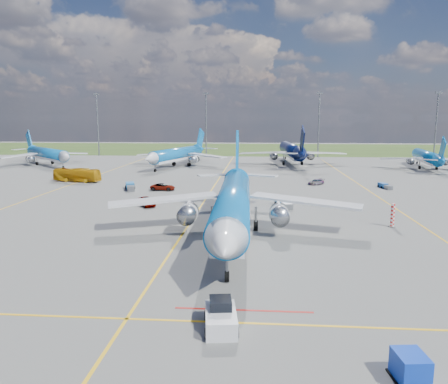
# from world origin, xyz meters

# --- Properties ---
(ground) EXTENTS (400.00, 400.00, 0.00)m
(ground) POSITION_xyz_m (0.00, 0.00, 0.00)
(ground) COLOR #5C5C59
(ground) RESTS_ON ground
(grass_strip) EXTENTS (400.00, 80.00, 0.01)m
(grass_strip) POSITION_xyz_m (0.00, 150.00, 0.00)
(grass_strip) COLOR #2D4719
(grass_strip) RESTS_ON ground
(taxiway_lines) EXTENTS (60.25, 160.00, 0.02)m
(taxiway_lines) POSITION_xyz_m (0.17, 27.70, 0.01)
(taxiway_lines) COLOR yellow
(taxiway_lines) RESTS_ON ground
(floodlight_masts) EXTENTS (202.20, 0.50, 22.70)m
(floodlight_masts) POSITION_xyz_m (10.00, 110.00, 12.56)
(floodlight_masts) COLOR slate
(floodlight_masts) RESTS_ON ground
(warning_post) EXTENTS (0.50, 0.50, 3.00)m
(warning_post) POSITION_xyz_m (26.00, 8.00, 1.50)
(warning_post) COLOR red
(warning_post) RESTS_ON ground
(bg_jet_nw) EXTENTS (45.83, 45.81, 9.63)m
(bg_jet_nw) POSITION_xyz_m (-52.92, 75.80, 0.00)
(bg_jet_nw) COLOR #0C66B2
(bg_jet_nw) RESTS_ON ground
(bg_jet_nnw) EXTENTS (39.11, 45.61, 10.24)m
(bg_jet_nnw) POSITION_xyz_m (-14.03, 74.60, 0.00)
(bg_jet_nnw) COLOR #0C66B2
(bg_jet_nnw) RESTS_ON ground
(bg_jet_n) EXTENTS (36.31, 46.08, 11.52)m
(bg_jet_n) POSITION_xyz_m (18.90, 85.77, 0.00)
(bg_jet_n) COLOR #061039
(bg_jet_n) RESTS_ON ground
(bg_jet_ne) EXTENTS (31.10, 38.18, 9.13)m
(bg_jet_ne) POSITION_xyz_m (55.09, 76.20, 0.00)
(bg_jet_ne) COLOR #0C66B2
(bg_jet_ne) RESTS_ON ground
(main_airliner) EXTENTS (34.32, 44.48, 11.45)m
(main_airliner) POSITION_xyz_m (6.06, 2.06, 0.00)
(main_airliner) COLOR #0C66B2
(main_airliner) RESTS_ON ground
(pushback_tug) EXTENTS (2.48, 5.48, 1.82)m
(pushback_tug) POSITION_xyz_m (6.58, -20.72, 0.74)
(pushback_tug) COLOR silver
(pushback_tug) RESTS_ON ground
(uld_container) EXTENTS (1.73, 2.07, 1.52)m
(uld_container) POSITION_xyz_m (17.00, -25.86, 0.76)
(uld_container) COLOR #0D38C1
(uld_container) RESTS_ON ground
(apron_bus) EXTENTS (10.86, 4.61, 2.95)m
(apron_bus) POSITION_xyz_m (-30.37, 43.67, 1.47)
(apron_bus) COLOR #C3870B
(apron_bus) RESTS_ON ground
(service_car_a) EXTENTS (3.93, 4.68, 1.51)m
(service_car_a) POSITION_xyz_m (-8.53, 18.60, 0.76)
(service_car_a) COLOR #999999
(service_car_a) RESTS_ON ground
(service_car_b) EXTENTS (4.71, 2.23, 1.30)m
(service_car_b) POSITION_xyz_m (-9.29, 33.83, 0.65)
(service_car_b) COLOR #999999
(service_car_b) RESTS_ON ground
(service_car_c) EXTENTS (3.99, 3.72, 1.13)m
(service_car_c) POSITION_xyz_m (20.97, 43.47, 0.56)
(service_car_c) COLOR #999999
(service_car_c) RESTS_ON ground
(baggage_tug_w) EXTENTS (2.62, 5.17, 1.12)m
(baggage_tug_w) POSITION_xyz_m (12.90, 19.78, 0.52)
(baggage_tug_w) COLOR #195F9A
(baggage_tug_w) RESTS_ON ground
(baggage_tug_c) EXTENTS (3.20, 5.65, 1.23)m
(baggage_tug_c) POSITION_xyz_m (-15.78, 34.24, 0.58)
(baggage_tug_c) COLOR #1B65A7
(baggage_tug_c) RESTS_ON ground
(baggage_tug_e) EXTENTS (1.97, 4.32, 0.94)m
(baggage_tug_e) POSITION_xyz_m (33.86, 39.61, 0.44)
(baggage_tug_e) COLOR #1A50A0
(baggage_tug_e) RESTS_ON ground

